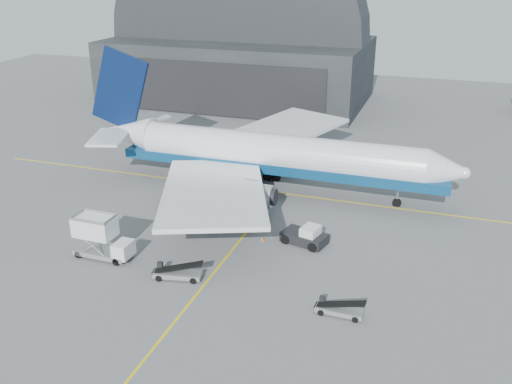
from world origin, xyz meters
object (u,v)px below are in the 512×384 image
at_px(belt_loader_b, 339,309).
at_px(airliner, 264,154).
at_px(belt_loader_a, 177,273).
at_px(pushback_tug, 306,236).
at_px(catering_truck, 101,238).

bearing_deg(belt_loader_b, airliner, 121.99).
height_order(belt_loader_a, belt_loader_b, belt_loader_a).
xyz_separation_m(pushback_tug, belt_loader_a, (-9.31, -10.40, -0.23)).
xyz_separation_m(airliner, belt_loader_b, (14.26, -23.72, -4.22)).
height_order(pushback_tug, belt_loader_b, pushback_tug).
height_order(pushback_tug, belt_loader_a, pushback_tug).
bearing_deg(catering_truck, belt_loader_a, -7.29).
xyz_separation_m(airliner, catering_truck, (-9.42, -21.65, -2.65)).
relative_size(catering_truck, pushback_tug, 1.21).
bearing_deg(belt_loader_b, belt_loader_a, 177.85).
xyz_separation_m(catering_truck, belt_loader_a, (8.67, -1.24, -1.52)).
distance_m(catering_truck, belt_loader_a, 8.89).
relative_size(belt_loader_a, belt_loader_b, 1.14).
bearing_deg(airliner, belt_loader_b, -58.99).
relative_size(catering_truck, belt_loader_b, 1.44).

